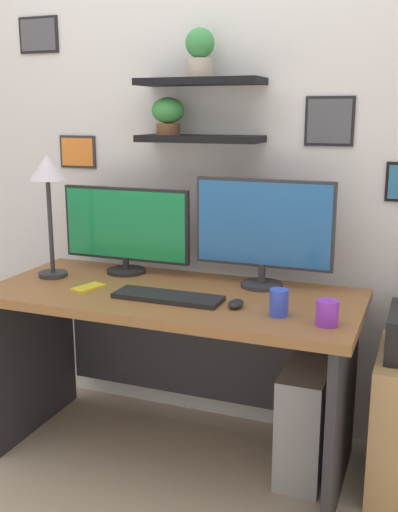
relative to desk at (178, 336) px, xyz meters
name	(u,v)px	position (x,y,z in m)	size (l,w,h in m)	color
ground_plane	(174,454)	(0.00, -0.05, -0.54)	(8.00, 8.00, 0.00)	tan
back_wall_assembly	(209,139)	(0.00, 0.38, 0.82)	(4.40, 0.24, 2.70)	silver
desk	(178,336)	(0.00, 0.00, 0.00)	(1.55, 0.68, 0.75)	brown
monitor_left	(126,228)	(-0.33, 0.16, 0.42)	(0.62, 0.18, 0.39)	black
monitor_right	(263,229)	(0.33, 0.16, 0.46)	(0.59, 0.18, 0.46)	#2D2D33
keyboard	(168,297)	(0.03, -0.15, 0.22)	(0.44, 0.14, 0.02)	black
computer_mouse	(236,304)	(0.31, -0.16, 0.23)	(0.06, 0.09, 0.03)	black
desk_lamp	(48,182)	(-0.60, -0.02, 0.64)	(0.16, 0.16, 0.55)	#2D2D33
cell_phone	(88,287)	(-0.35, -0.14, 0.22)	(0.07, 0.14, 0.01)	yellow
coffee_mug	(327,313)	(0.67, -0.23, 0.26)	(0.08, 0.08, 0.09)	purple
pen_cup	(279,303)	(0.48, -0.19, 0.26)	(0.07, 0.07, 0.10)	blue
computer_tower_right	(306,419)	(0.56, 0.03, -0.30)	(0.18, 0.40, 0.47)	#99999E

